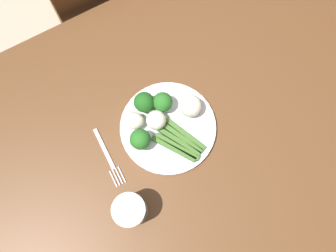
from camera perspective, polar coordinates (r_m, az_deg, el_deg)
ground_plane at (r=1.56m, az=2.43°, el=-9.00°), size 6.00×6.00×0.02m
dining_table at (r=0.93m, az=4.05°, el=-3.79°), size 1.37×1.00×0.72m
chair at (r=1.31m, az=-9.96°, el=20.09°), size 0.42×0.42×0.87m
plate at (r=0.84m, az=0.00°, el=-0.24°), size 0.25×0.25×0.01m
asparagus_bundle at (r=0.81m, az=2.05°, el=-2.86°), size 0.11×0.14×0.01m
broccoli_front at (r=0.81m, az=-0.96°, el=4.32°), size 0.05×0.05×0.06m
broccoli_right at (r=0.79m, az=-5.02°, el=-2.42°), size 0.05×0.05×0.06m
broccoli_outer_edge at (r=0.82m, az=-4.33°, el=4.27°), size 0.05×0.05×0.07m
cauliflower_mid at (r=0.82m, az=4.16°, el=3.62°), size 0.06×0.06×0.06m
cauliflower_back_right at (r=0.81m, az=-2.15°, el=1.07°), size 0.05×0.05×0.05m
cauliflower_back at (r=0.82m, az=-6.00°, el=0.91°), size 0.05×0.05×0.05m
fork at (r=0.84m, az=-10.71°, el=-5.55°), size 0.03×0.17×0.00m
water_glass at (r=0.77m, az=-6.77°, el=-14.82°), size 0.08×0.08×0.09m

